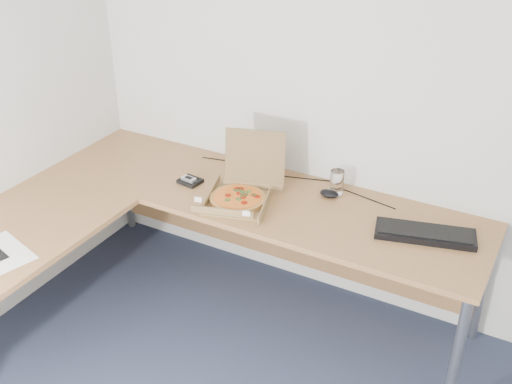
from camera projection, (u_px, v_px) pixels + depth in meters
The scene contains 9 objects.
room_shell at pixel (183, 285), 1.87m from camera, with size 3.50×3.50×2.50m, color silver, non-canonical shape.
desk at pixel (165, 220), 3.22m from camera, with size 2.50×2.20×0.73m.
pizza_box at pixel (240, 194), 3.32m from camera, with size 0.33×0.39×0.34m.
drinking_glass at pixel (337, 182), 3.39m from camera, with size 0.08×0.08×0.13m, color white.
keyboard at pixel (425, 234), 3.03m from camera, with size 0.48×0.17×0.03m, color black.
mouse at pixel (329, 194), 3.37m from camera, with size 0.11×0.07×0.04m, color black.
wallet at pixel (190, 181), 3.52m from camera, with size 0.12×0.10×0.02m, color black.
phone at pixel (189, 179), 3.50m from camera, with size 0.08×0.04×0.02m, color #B2B5BA.
cable_bundle at pixel (291, 177), 3.58m from camera, with size 0.59×0.04×0.01m, color black, non-canonical shape.
Camera 1 is at (0.91, -1.20, 2.40)m, focal length 43.67 mm.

